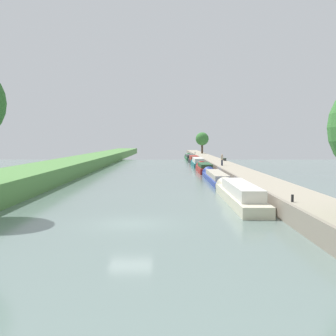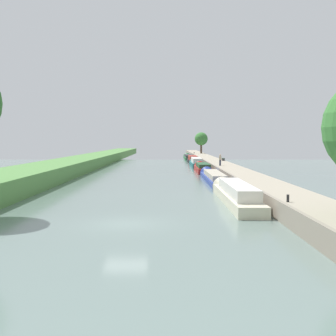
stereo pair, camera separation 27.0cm
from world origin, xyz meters
name	(u,v)px [view 1 (the left image)]	position (x,y,z in m)	size (l,w,h in m)	color
ground_plane	(130,224)	(0.00, 0.00, 0.00)	(160.00, 160.00, 0.00)	slate
right_towpath	(320,214)	(11.08, 0.00, 0.59)	(3.53, 260.00, 1.17)	#9E937F
stone_quay	(287,213)	(9.19, 0.00, 0.61)	(0.25, 260.00, 1.22)	gray
narrowboat_cream	(237,194)	(7.72, 8.56, 0.66)	(2.00, 14.99, 2.17)	beige
narrowboat_blue	(214,177)	(7.85, 25.58, 0.47)	(1.94, 16.49, 1.85)	#283D93
narrowboat_red	(203,168)	(7.76, 39.88, 0.56)	(2.06, 11.23, 1.96)	maroon
narrowboat_teal	(196,163)	(7.68, 53.28, 0.66)	(1.98, 12.64, 2.19)	#195B60
narrowboat_black	(193,160)	(7.83, 67.06, 0.59)	(2.05, 12.66, 2.15)	black
narrowboat_green	(189,157)	(7.73, 82.91, 0.48)	(2.19, 15.36, 2.08)	#1E6033
tree_rightbank_midnear	(201,139)	(11.68, 91.44, 5.18)	(3.62, 3.62, 5.87)	#4C3828
person_walking	(221,160)	(10.02, 36.08, 2.04)	(0.34, 0.34, 1.66)	#282D42
mooring_bollard_near	(291,198)	(9.61, 0.69, 1.40)	(0.16, 0.16, 0.45)	black
mooring_bollard_far	(194,153)	(9.61, 89.46, 1.40)	(0.16, 0.16, 0.45)	black
park_bench	(224,159)	(12.39, 50.60, 1.52)	(0.44, 1.50, 0.47)	#333338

